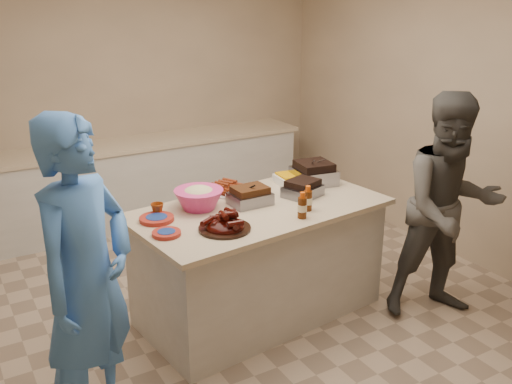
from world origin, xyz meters
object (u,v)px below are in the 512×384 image
rib_platter (225,230)px  guest_gray (437,310)px  coleslaw_bowl (199,208)px  island (259,312)px  plastic_cup (158,215)px  roasting_pan (313,183)px  bbq_bottle_a (302,218)px  mustard_bottle (237,206)px  bbq_bottle_b (307,210)px

rib_platter → guest_gray: 1.95m
coleslaw_bowl → guest_gray: coleslaw_bowl is taller
island → coleslaw_bowl: size_ratio=5.22×
island → plastic_cup: size_ratio=20.45×
roasting_pan → bbq_bottle_a: size_ratio=1.65×
rib_platter → roasting_pan: 1.20m
roasting_pan → mustard_bottle: (-0.80, -0.14, 0.00)m
coleslaw_bowl → bbq_bottle_a: size_ratio=1.90×
island → rib_platter: bearing=-155.3°
coleslaw_bowl → plastic_cup: (-0.31, 0.04, 0.00)m
mustard_bottle → plastic_cup: 0.59m
island → coleslaw_bowl: (-0.40, 0.19, 0.90)m
mustard_bottle → plastic_cup: (-0.58, 0.13, 0.00)m
rib_platter → bbq_bottle_b: 0.69m
island → plastic_cup: (-0.71, 0.23, 0.90)m
bbq_bottle_b → plastic_cup: size_ratio=2.03×
island → bbq_bottle_b: size_ratio=10.08×
island → roasting_pan: roasting_pan is taller
roasting_pan → bbq_bottle_b: bearing=-121.6°
island → guest_gray: (1.25, -0.70, 0.00)m
coleslaw_bowl → plastic_cup: coleslaw_bowl is taller
coleslaw_bowl → mustard_bottle: bearing=-18.3°
island → bbq_bottle_b: bearing=-48.9°
mustard_bottle → bbq_bottle_b: bearing=-40.9°
coleslaw_bowl → guest_gray: (1.65, -0.89, -0.90)m
roasting_pan → plastic_cup: roasting_pan is taller
island → bbq_bottle_a: (0.15, -0.34, 0.90)m
rib_platter → coleslaw_bowl: coleslaw_bowl is taller
bbq_bottle_a → plastic_cup: (-0.86, 0.57, 0.00)m
bbq_bottle_b → coleslaw_bowl: bearing=146.9°
roasting_pan → bbq_bottle_b: bbq_bottle_b is taller
bbq_bottle_a → guest_gray: bbq_bottle_a is taller
rib_platter → plastic_cup: 0.56m
mustard_bottle → bbq_bottle_a: bearing=-57.8°
mustard_bottle → rib_platter: bearing=-128.7°
bbq_bottle_b → guest_gray: 1.40m
coleslaw_bowl → island: bearing=-25.5°
bbq_bottle_a → island: bearing=113.1°
roasting_pan → plastic_cup: bearing=-171.3°
island → mustard_bottle: (-0.14, 0.10, 0.90)m
coleslaw_bowl → mustard_bottle: size_ratio=2.81×
mustard_bottle → guest_gray: 1.83m
guest_gray → island: bearing=171.1°
roasting_pan → bbq_bottle_b: size_ratio=1.68×
guest_gray → bbq_bottle_b: bearing=175.5°
bbq_bottle_b → mustard_bottle: bbq_bottle_b is taller
plastic_cup → roasting_pan: bearing=0.5°
guest_gray → rib_platter: bearing=-174.5°
mustard_bottle → plastic_cup: size_ratio=1.40×
rib_platter → guest_gray: (1.67, -0.44, -0.90)m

